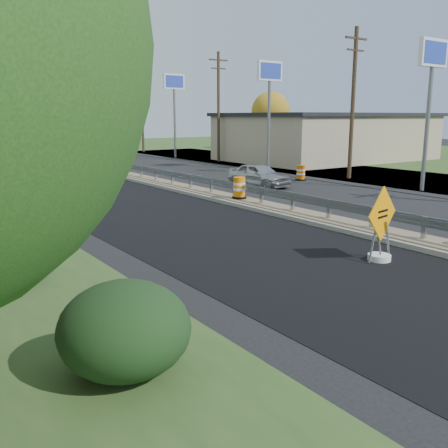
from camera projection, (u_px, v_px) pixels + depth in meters
ground at (328, 224)px, 18.94m from camera, size 140.00×140.00×0.00m
milled_overlay at (114, 199)px, 24.44m from camera, size 7.20×120.00×0.01m
median at (211, 194)px, 25.30m from camera, size 1.60×55.00×0.23m
guardrail at (201, 180)px, 25.96m from camera, size 0.10×46.15×0.72m
retail_building_near at (327, 136)px, 46.27m from camera, size 18.50×12.50×4.27m
pylon_sign_south at (432, 67)px, 25.87m from camera, size 2.20×0.30×7.90m
pylon_sign_mid at (270, 81)px, 36.25m from camera, size 2.20×0.30×7.90m
pylon_sign_north at (174, 89)px, 47.42m from camera, size 2.20×0.30×7.90m
utility_pole_smid at (353, 101)px, 31.55m from camera, size 1.90×0.26×9.40m
utility_pole_nmid at (218, 105)px, 43.53m from camera, size 1.90×0.26×9.40m
utility_pole_north at (142, 107)px, 55.50m from camera, size 1.90×0.26×9.40m
hedge_south at (125, 329)px, 7.78m from camera, size 2.09×2.09×1.52m
hedge_mid at (4, 251)px, 12.29m from camera, size 2.09×2.09×1.52m
tree_far_yellow at (271, 111)px, 59.77m from camera, size 4.62×4.62×6.86m
caution_sign at (380, 242)px, 14.00m from camera, size 1.52×0.64×2.13m
barrel_median_mid at (239, 188)px, 23.25m from camera, size 0.68×0.68×1.00m
barrel_median_far at (112, 163)px, 36.63m from camera, size 0.60×0.60×0.88m
barrel_shoulder_near at (301, 173)px, 31.59m from camera, size 0.66×0.66×0.96m
car_silver at (259, 175)px, 28.76m from camera, size 2.12×4.15×1.35m
car_dark_far at (103, 151)px, 47.84m from camera, size 2.48×4.94×1.38m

